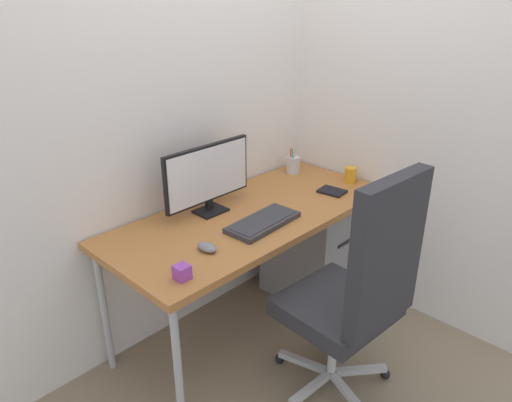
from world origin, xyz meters
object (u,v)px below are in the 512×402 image
object	(u,v)px
office_chair	(359,288)
desk_clamp_accessory	(182,272)
keyboard	(263,222)
mouse	(207,247)
pen_holder	(293,165)
notebook	(332,191)
monitor	(208,176)
coffee_mug	(350,175)
filing_cabinet	(314,245)

from	to	relation	value
office_chair	desk_clamp_accessory	distance (m)	0.77
keyboard	mouse	world-z (taller)	mouse
office_chair	keyboard	bearing A→B (deg)	91.33
pen_holder	notebook	xyz separation A→B (m)	(-0.09, -0.37, -0.05)
monitor	mouse	size ratio (longest dim) A/B	5.03
office_chair	monitor	size ratio (longest dim) A/B	2.18
mouse	coffee_mug	size ratio (longest dim) A/B	1.02
office_chair	mouse	xyz separation A→B (m)	(-0.37, 0.57, 0.13)
filing_cabinet	pen_holder	size ratio (longest dim) A/B	4.01
monitor	mouse	xyz separation A→B (m)	(-0.28, -0.31, -0.18)
coffee_mug	office_chair	bearing A→B (deg)	-143.31
coffee_mug	desk_clamp_accessory	bearing A→B (deg)	-175.55
office_chair	mouse	size ratio (longest dim) A/B	10.97
desk_clamp_accessory	pen_holder	bearing A→B (deg)	20.32
keyboard	pen_holder	world-z (taller)	pen_holder
keyboard	monitor	bearing A→B (deg)	104.87
mouse	notebook	bearing A→B (deg)	-2.35
monitor	keyboard	distance (m)	0.37
monitor	coffee_mug	distance (m)	0.93
keyboard	desk_clamp_accessory	xyz separation A→B (m)	(-0.58, -0.10, 0.02)
mouse	notebook	distance (m)	0.94
office_chair	desk_clamp_accessory	world-z (taller)	office_chair
office_chair	filing_cabinet	xyz separation A→B (m)	(0.60, 0.69, -0.29)
notebook	desk_clamp_accessory	distance (m)	1.16
keyboard	desk_clamp_accessory	world-z (taller)	desk_clamp_accessory
pen_holder	coffee_mug	xyz separation A→B (m)	(0.11, -0.36, -0.01)
monitor	desk_clamp_accessory	xyz separation A→B (m)	(-0.50, -0.41, -0.17)
office_chair	monitor	bearing A→B (deg)	96.25
pen_holder	desk_clamp_accessory	xyz separation A→B (m)	(-1.25, -0.46, -0.02)
coffee_mug	monitor	bearing A→B (deg)	160.72
filing_cabinet	keyboard	xyz separation A→B (m)	(-0.61, -0.13, 0.43)
filing_cabinet	keyboard	size ratio (longest dim) A/B	1.62
office_chair	monitor	distance (m)	0.93
mouse	desk_clamp_accessory	size ratio (longest dim) A/B	1.74
pen_holder	desk_clamp_accessory	size ratio (longest dim) A/B	2.68
desk_clamp_accessory	mouse	bearing A→B (deg)	24.90
notebook	desk_clamp_accessory	world-z (taller)	desk_clamp_accessory
filing_cabinet	pen_holder	world-z (taller)	pen_holder
office_chair	pen_holder	xyz separation A→B (m)	(0.65, 0.93, 0.17)
monitor	coffee_mug	bearing A→B (deg)	-19.28
filing_cabinet	desk_clamp_accessory	xyz separation A→B (m)	(-1.19, -0.22, 0.44)
keyboard	pen_holder	distance (m)	0.76
notebook	coffee_mug	distance (m)	0.21
keyboard	coffee_mug	distance (m)	0.78
mouse	pen_holder	xyz separation A→B (m)	(1.03, 0.36, 0.04)
notebook	coffee_mug	bearing A→B (deg)	-2.96
monitor	mouse	world-z (taller)	monitor
notebook	mouse	bearing A→B (deg)	172.36
pen_holder	office_chair	bearing A→B (deg)	-125.19
office_chair	filing_cabinet	bearing A→B (deg)	48.89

